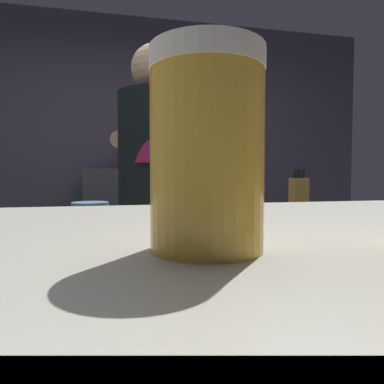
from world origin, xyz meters
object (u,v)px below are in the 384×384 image
object	(u,v)px
mixing_bowl	(90,207)
knife_block	(299,193)
bottle_vinegar	(145,159)
bottle_olive_oil	(141,160)
bottle_hot_sauce	(159,162)
pint_glass_far	(207,151)
bartender	(156,204)
chefs_knife	(196,211)
bottle_soy	(121,158)

from	to	relation	value
mixing_bowl	knife_block	bearing A→B (deg)	-6.37
mixing_bowl	bottle_vinegar	size ratio (longest dim) A/B	0.86
bottle_olive_oil	bottle_hot_sauce	bearing A→B (deg)	27.82
knife_block	pint_glass_far	bearing A→B (deg)	-121.54
bartender	pint_glass_far	size ratio (longest dim) A/B	12.52
chefs_knife	bartender	bearing A→B (deg)	-104.81
mixing_bowl	bottle_vinegar	world-z (taller)	bottle_vinegar
bartender	bottle_hot_sauce	size ratio (longest dim) A/B	9.91
bartender	bottle_vinegar	bearing A→B (deg)	10.22
bottle_vinegar	bottle_hot_sauce	size ratio (longest dim) A/B	1.45
bottle_soy	bartender	bearing A→B (deg)	-85.75
pint_glass_far	bottle_hot_sauce	distance (m)	3.13
bottle_olive_oil	bottle_vinegar	bearing A→B (deg)	61.21
knife_block	bottle_vinegar	size ratio (longest dim) A/B	1.03
knife_block	bottle_olive_oil	xyz separation A→B (m)	(-0.89, 1.28, 0.26)
bartender	knife_block	distance (m)	1.03
bottle_soy	pint_glass_far	bearing A→B (deg)	-89.84
mixing_bowl	bottle_soy	bearing A→B (deg)	80.37
bartender	knife_block	size ratio (longest dim) A/B	6.64
chefs_knife	bottle_soy	distance (m)	1.43
knife_block	bottle_soy	bearing A→B (deg)	128.95
knife_block	pint_glass_far	world-z (taller)	pint_glass_far
bottle_olive_oil	bottle_vinegar	world-z (taller)	bottle_vinegar
mixing_bowl	bottle_olive_oil	size ratio (longest dim) A/B	0.99
knife_block	bottle_vinegar	xyz separation A→B (m)	(-0.85, 1.35, 0.27)
mixing_bowl	bottle_hot_sauce	world-z (taller)	bottle_hot_sauce
knife_block	mixing_bowl	xyz separation A→B (m)	(-1.28, 0.14, -0.07)
pint_glass_far	bottle_olive_oil	world-z (taller)	bottle_olive_oil
mixing_bowl	bottle_soy	size ratio (longest dim) A/B	0.86
bottle_soy	mixing_bowl	bearing A→B (deg)	-99.63
bottle_hot_sauce	bottle_soy	bearing A→B (deg)	-173.60
bartender	mixing_bowl	size ratio (longest dim) A/B	7.93
bottle_olive_oil	bottle_soy	bearing A→B (deg)	163.40
chefs_knife	bottle_hot_sauce	distance (m)	1.40
knife_block	pint_glass_far	distance (m)	2.04
knife_block	bottle_vinegar	bearing A→B (deg)	122.15
mixing_bowl	chefs_knife	world-z (taller)	mixing_bowl
chefs_knife	bottle_soy	bearing A→B (deg)	127.20
bartender	chefs_knife	xyz separation A→B (m)	(0.28, 0.40, -0.08)
bartender	chefs_knife	world-z (taller)	bartender
knife_block	bottle_soy	xyz separation A→B (m)	(-1.08, 1.33, 0.27)
bottle_olive_oil	bottle_hot_sauce	xyz separation A→B (m)	(0.18, 0.09, -0.02)
bottle_olive_oil	bottle_soy	distance (m)	0.19
bottle_olive_oil	bottle_vinegar	xyz separation A→B (m)	(0.04, 0.08, 0.01)
bottle_soy	bottle_hot_sauce	distance (m)	0.36
knife_block	bottle_soy	distance (m)	1.73
bartender	pint_glass_far	bearing A→B (deg)	-171.72
bottle_soy	bottle_vinegar	distance (m)	0.23
chefs_knife	pint_glass_far	size ratio (longest dim) A/B	1.75
knife_block	bottle_hot_sauce	world-z (taller)	bottle_hot_sauce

